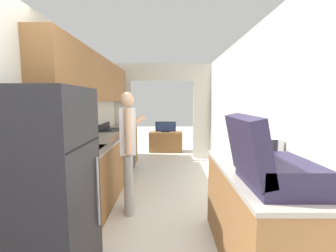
% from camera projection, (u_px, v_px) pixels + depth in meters
% --- Properties ---
extents(wall_left, '(0.38, 7.14, 2.50)m').
position_uv_depth(wall_left, '(79.00, 101.00, 3.36)').
color(wall_left, silver).
rests_on(wall_left, ground_plane).
extents(wall_right, '(0.06, 7.14, 2.50)m').
position_uv_depth(wall_right, '(256.00, 124.00, 2.92)').
color(wall_right, silver).
rests_on(wall_right, ground_plane).
extents(wall_far_with_doorway, '(2.92, 0.06, 2.50)m').
position_uv_depth(wall_far_with_doorway, '(163.00, 105.00, 5.89)').
color(wall_far_with_doorway, silver).
rests_on(wall_far_with_doorway, ground_plane).
extents(counter_left, '(0.62, 3.60, 0.92)m').
position_uv_depth(counter_left, '(104.00, 164.00, 3.85)').
color(counter_left, brown).
rests_on(counter_left, ground_plane).
extents(counter_right, '(0.62, 1.58, 0.92)m').
position_uv_depth(counter_right, '(255.00, 217.00, 2.12)').
color(counter_right, brown).
rests_on(counter_right, ground_plane).
extents(refrigerator, '(0.75, 0.73, 1.66)m').
position_uv_depth(refrigerator, '(44.00, 187.00, 1.87)').
color(refrigerator, black).
rests_on(refrigerator, ground_plane).
extents(range_oven, '(0.66, 0.76, 1.06)m').
position_uv_depth(range_oven, '(119.00, 150.00, 4.91)').
color(range_oven, black).
rests_on(range_oven, ground_plane).
extents(person, '(0.54, 0.42, 1.66)m').
position_uv_depth(person, '(128.00, 149.00, 3.05)').
color(person, '#9E9E9E').
rests_on(person, ground_plane).
extents(suitcase, '(0.56, 0.62, 0.53)m').
position_uv_depth(suitcase, '(268.00, 164.00, 1.65)').
color(suitcase, '#231E38').
rests_on(suitcase, counter_right).
extents(microwave, '(0.33, 0.51, 0.27)m').
position_uv_depth(microwave, '(256.00, 148.00, 2.38)').
color(microwave, white).
rests_on(microwave, counter_right).
extents(tv_cabinet, '(0.99, 0.42, 0.60)m').
position_uv_depth(tv_cabinet, '(166.00, 142.00, 6.82)').
color(tv_cabinet, brown).
rests_on(tv_cabinet, ground_plane).
extents(television, '(0.61, 0.16, 0.31)m').
position_uv_depth(television, '(166.00, 127.00, 6.73)').
color(television, black).
rests_on(television, tv_cabinet).
extents(knife, '(0.13, 0.30, 0.02)m').
position_uv_depth(knife, '(123.00, 127.00, 5.36)').
color(knife, '#B7B7BC').
rests_on(knife, counter_left).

